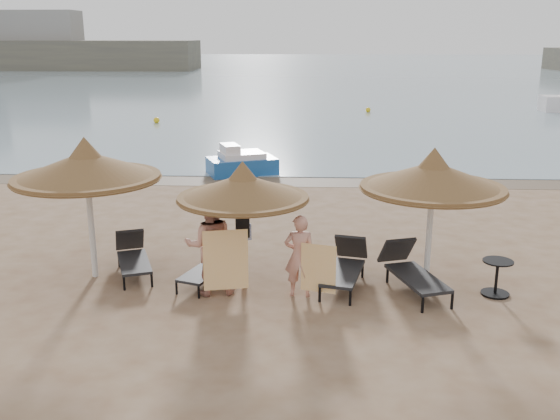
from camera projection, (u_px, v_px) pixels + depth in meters
The scene contains 21 objects.
ground at pixel (255, 291), 12.05m from camera, with size 160.00×160.00×0.00m, color #8D725A.
sea at pixel (302, 69), 88.97m from camera, with size 200.00×140.00×0.03m, color gray.
wet_sand_strip at pixel (278, 181), 21.09m from camera, with size 200.00×1.60×0.01m, color brown.
far_shore at pixel (123, 49), 87.19m from camera, with size 150.00×54.80×12.00m.
palapa_left at pixel (86, 167), 12.19m from camera, with size 2.91×2.91×2.89m.
palapa_center at pixel (243, 188), 11.77m from camera, with size 2.54×2.54×2.51m.
palapa_right at pixel (433, 177), 11.78m from camera, with size 2.78×2.78×2.76m.
lounger_far_left at pixel (133, 256), 12.96m from camera, with size 1.16×1.85×0.79m.
lounger_near_left at pixel (210, 265), 12.51m from camera, with size 1.05×1.70×0.72m.
lounger_near_right at pixel (345, 265), 12.35m from camera, with size 1.06×2.00×0.85m.
lounger_far_right at pixel (411, 270), 12.08m from camera, with size 1.22×2.06×0.88m.
side_table at pixel (496, 279), 11.82m from camera, with size 0.57×0.57×0.69m.
person_left at pixel (209, 237), 11.69m from camera, with size 1.04×0.67×2.25m, color tan.
person_right at pixel (300, 249), 11.63m from camera, with size 0.85×0.55×1.85m, color tan.
towel_left at pixel (226, 260), 11.43m from camera, with size 0.81×0.19×1.16m.
towel_right at pixel (318, 268), 11.45m from camera, with size 0.65×0.21×0.93m.
bag_patterned at pixel (245, 232), 12.19m from camera, with size 0.27×0.17×0.32m.
bag_dark at pixel (243, 228), 11.81m from camera, with size 0.26×0.09×0.37m.
pedal_boat at pixel (241, 163), 22.09m from camera, with size 2.68×2.14×1.09m.
buoy_left at pixel (157, 120), 34.83m from camera, with size 0.34×0.34×0.34m, color yellow.
buoy_mid at pixel (368, 110), 39.73m from camera, with size 0.32×0.32×0.32m, color yellow.
Camera 1 is at (0.99, -11.14, 4.79)m, focal length 40.00 mm.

